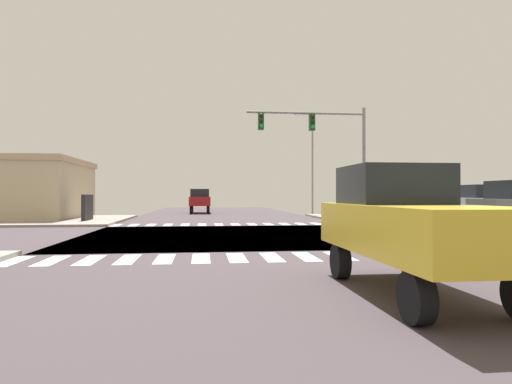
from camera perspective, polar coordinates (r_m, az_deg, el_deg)
The scene contains 10 objects.
ground at distance 20.27m, azimuth -1.84°, elevation -5.47°, with size 90.00×90.00×0.05m.
sidewalk_corner_ne at distance 35.36m, azimuth 17.93°, elevation -3.12°, with size 12.00×12.00×0.14m.
sidewalk_corner_nw at distance 34.09m, azimuth -26.06°, elevation -3.20°, with size 12.00×12.00×0.14m.
crosswalk_near at distance 13.02m, azimuth -0.21°, elevation -8.19°, with size 13.50×2.00×0.01m.
crosswalk_far at distance 27.51m, azimuth -3.64°, elevation -4.06°, with size 13.50×2.00×0.01m.
traffic_signal_mast at distance 28.08m, azimuth 8.05°, elevation 6.82°, with size 7.36×0.55×7.14m.
street_lamp at distance 41.18m, azimuth 6.79°, elevation 4.65°, with size 1.78×0.32×9.13m.
pickup_nearside_1 at distance 44.65m, azimuth -7.05°, elevation -0.99°, with size 2.00×5.10×2.35m.
suv_farside_1 at distance 28.61m, azimuth 27.70°, elevation -1.09°, with size 4.60×1.96×2.34m.
pickup_queued_2 at distance 8.67m, azimuth 18.63°, elevation -3.54°, with size 2.00×5.10×2.35m.
Camera 1 is at (-1.70, -20.12, 1.77)m, focal length 31.94 mm.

